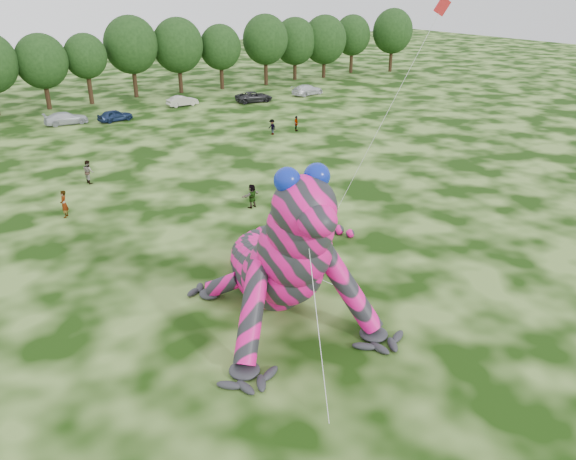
# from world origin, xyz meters

# --- Properties ---
(ground) EXTENTS (240.00, 240.00, 0.00)m
(ground) POSITION_xyz_m (0.00, 0.00, 0.00)
(ground) COLOR #16330A
(ground) RESTS_ON ground
(inflatable_gecko) EXTENTS (16.11, 18.25, 8.15)m
(inflatable_gecko) POSITION_xyz_m (-5.18, 3.93, 4.08)
(inflatable_gecko) COLOR #E70F7D
(inflatable_gecko) RESTS_ON ground
(flying_kite) EXTENTS (4.59, 4.75, 14.46)m
(flying_kite) POSITION_xyz_m (8.21, 7.04, 12.40)
(flying_kite) COLOR red
(flying_kite) RESTS_ON ground
(tree_8) EXTENTS (6.14, 5.53, 8.94)m
(tree_8) POSITION_xyz_m (-4.22, 56.99, 4.47)
(tree_8) COLOR black
(tree_8) RESTS_ON ground
(tree_9) EXTENTS (5.27, 4.74, 8.68)m
(tree_9) POSITION_xyz_m (1.06, 57.35, 4.34)
(tree_9) COLOR black
(tree_9) RESTS_ON ground
(tree_10) EXTENTS (7.09, 6.38, 10.50)m
(tree_10) POSITION_xyz_m (7.40, 58.58, 5.25)
(tree_10) COLOR black
(tree_10) RESTS_ON ground
(tree_11) EXTENTS (7.01, 6.31, 10.07)m
(tree_11) POSITION_xyz_m (13.79, 58.20, 5.03)
(tree_11) COLOR black
(tree_11) RESTS_ON ground
(tree_12) EXTENTS (5.99, 5.39, 8.97)m
(tree_12) POSITION_xyz_m (20.01, 57.74, 4.49)
(tree_12) COLOR black
(tree_12) RESTS_ON ground
(tree_13) EXTENTS (6.83, 6.15, 10.13)m
(tree_13) POSITION_xyz_m (27.13, 57.13, 5.06)
(tree_13) COLOR black
(tree_13) RESTS_ON ground
(tree_14) EXTENTS (6.82, 6.14, 9.40)m
(tree_14) POSITION_xyz_m (33.46, 58.72, 4.70)
(tree_14) COLOR black
(tree_14) RESTS_ON ground
(tree_15) EXTENTS (7.17, 6.45, 9.63)m
(tree_15) POSITION_xyz_m (38.47, 57.77, 4.82)
(tree_15) COLOR black
(tree_15) RESTS_ON ground
(tree_16) EXTENTS (6.26, 5.63, 9.37)m
(tree_16) POSITION_xyz_m (45.45, 59.37, 4.69)
(tree_16) COLOR black
(tree_16) RESTS_ON ground
(tree_17) EXTENTS (6.98, 6.28, 10.30)m
(tree_17) POSITION_xyz_m (51.95, 56.66, 5.15)
(tree_17) COLOR black
(tree_17) RESTS_ON ground
(car_3) EXTENTS (4.68, 2.06, 1.34)m
(car_3) POSITION_xyz_m (-4.42, 47.66, 0.67)
(car_3) COLOR silver
(car_3) RESTS_ON ground
(car_4) EXTENTS (4.06, 2.16, 1.32)m
(car_4) POSITION_xyz_m (0.57, 46.15, 0.66)
(car_4) COLOR #152548
(car_4) RESTS_ON ground
(car_5) EXTENTS (3.97, 1.51, 1.29)m
(car_5) POSITION_xyz_m (10.22, 49.64, 0.65)
(car_5) COLOR #BDB5AB
(car_5) RESTS_ON ground
(car_6) EXTENTS (5.10, 2.89, 1.34)m
(car_6) POSITION_xyz_m (19.05, 46.84, 0.67)
(car_6) COLOR #232326
(car_6) RESTS_ON ground
(car_7) EXTENTS (5.11, 2.72, 1.41)m
(car_7) POSITION_xyz_m (27.62, 46.94, 0.70)
(car_7) COLOR silver
(car_7) RESTS_ON ground
(spectator_1) EXTENTS (0.79, 0.97, 1.84)m
(spectator_1) POSITION_xyz_m (-7.73, 26.57, 0.92)
(spectator_1) COLOR gray
(spectator_1) RESTS_ON ground
(spectator_5) EXTENTS (1.66, 0.89, 1.70)m
(spectator_5) POSITION_xyz_m (0.38, 15.04, 0.85)
(spectator_5) COLOR gray
(spectator_5) RESTS_ON ground
(spectator_2) EXTENTS (0.72, 1.09, 1.58)m
(spectator_2) POSITION_xyz_m (12.19, 31.36, 0.79)
(spectator_2) COLOR gray
(spectator_2) RESTS_ON ground
(spectator_0) EXTENTS (0.71, 0.82, 1.88)m
(spectator_0) POSITION_xyz_m (-11.04, 20.43, 0.94)
(spectator_0) COLOR gray
(spectator_0) RESTS_ON ground
(spectator_3) EXTENTS (0.96, 0.91, 1.60)m
(spectator_3) POSITION_xyz_m (15.09, 31.22, 0.80)
(spectator_3) COLOR gray
(spectator_3) RESTS_ON ground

